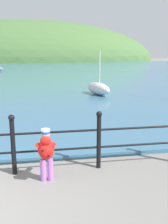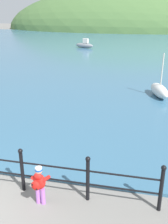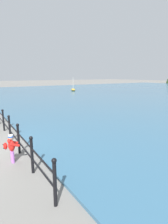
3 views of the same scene
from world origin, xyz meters
name	(u,v)px [view 3 (image 3 of 3)]	position (x,y,z in m)	size (l,w,h in m)	color
iron_railing	(14,132)	(0.28, 1.50, 0.64)	(8.61, 0.12, 1.21)	black
child_in_coat	(11,146)	(1.75, 1.10, 0.61)	(0.39, 0.54, 1.00)	#AD66C6
boat_twin_mast	(73,90)	(-21.58, 17.01, 0.32)	(2.78, 1.77, 2.58)	gold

